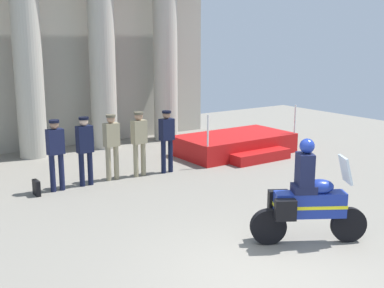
% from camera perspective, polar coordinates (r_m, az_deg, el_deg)
% --- Properties ---
extents(ground_plane, '(28.00, 28.00, 0.00)m').
position_cam_1_polar(ground_plane, '(7.99, 9.35, -14.76)').
color(ground_plane, gray).
extents(colonnade_backdrop, '(11.37, 1.69, 6.53)m').
position_cam_1_polar(colonnade_backdrop, '(16.43, -14.93, 11.51)').
color(colonnade_backdrop, '#A49F91').
rests_on(colonnade_backdrop, ground_plane).
extents(reviewing_stand, '(3.55, 2.47, 1.51)m').
position_cam_1_polar(reviewing_stand, '(15.56, 5.07, -0.09)').
color(reviewing_stand, '#B71414').
rests_on(reviewing_stand, ground_plane).
extents(officer_in_row_0, '(0.40, 0.25, 1.71)m').
position_cam_1_polar(officer_in_row_0, '(12.08, -15.35, -0.61)').
color(officer_in_row_0, '#141938').
rests_on(officer_in_row_0, ground_plane).
extents(officer_in_row_1, '(0.40, 0.25, 1.71)m').
position_cam_1_polar(officer_in_row_1, '(12.35, -12.17, -0.18)').
color(officer_in_row_1, black).
rests_on(officer_in_row_1, ground_plane).
extents(officer_in_row_2, '(0.40, 0.25, 1.69)m').
position_cam_1_polar(officer_in_row_2, '(12.72, -9.20, 0.26)').
color(officer_in_row_2, gray).
rests_on(officer_in_row_2, ground_plane).
extents(officer_in_row_3, '(0.40, 0.25, 1.70)m').
position_cam_1_polar(officer_in_row_3, '(12.97, -6.08, 0.62)').
color(officer_in_row_3, gray).
rests_on(officer_in_row_3, ground_plane).
extents(officer_in_row_4, '(0.40, 0.25, 1.68)m').
position_cam_1_polar(officer_in_row_4, '(13.26, -2.91, 0.89)').
color(officer_in_row_4, black).
rests_on(officer_in_row_4, ground_plane).
extents(motorcycle_with_rider, '(1.86, 1.23, 1.90)m').
position_cam_1_polar(motorcycle_with_rider, '(8.99, 12.93, -6.30)').
color(motorcycle_with_rider, black).
rests_on(motorcycle_with_rider, ground_plane).
extents(briefcase_on_ground, '(0.10, 0.32, 0.36)m').
position_cam_1_polar(briefcase_on_ground, '(12.07, -17.39, -4.82)').
color(briefcase_on_ground, black).
rests_on(briefcase_on_ground, ground_plane).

